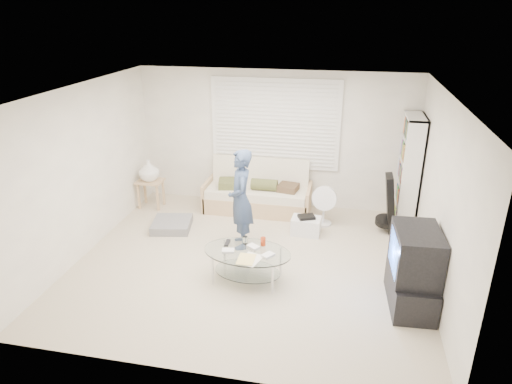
% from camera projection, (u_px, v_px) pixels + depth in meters
% --- Properties ---
extents(ground, '(5.00, 5.00, 0.00)m').
position_uv_depth(ground, '(249.00, 262.00, 6.73)').
color(ground, '#BEB194').
rests_on(ground, ground).
extents(room_shell, '(5.02, 4.52, 2.51)m').
position_uv_depth(room_shell, '(256.00, 147.00, 6.55)').
color(room_shell, white).
rests_on(room_shell, ground).
extents(window_blinds, '(2.32, 0.08, 1.62)m').
position_uv_depth(window_blinds, '(275.00, 124.00, 8.14)').
color(window_blinds, silver).
rests_on(window_blinds, ground).
extents(futon_sofa, '(1.93, 0.78, 0.94)m').
position_uv_depth(futon_sofa, '(258.00, 194.00, 8.35)').
color(futon_sofa, tan).
rests_on(futon_sofa, ground).
extents(grey_floor_pillow, '(0.73, 0.73, 0.14)m').
position_uv_depth(grey_floor_pillow, '(172.00, 225.00, 7.73)').
color(grey_floor_pillow, slate).
rests_on(grey_floor_pillow, ground).
extents(side_table, '(0.46, 0.37, 0.92)m').
position_uv_depth(side_table, '(149.00, 172.00, 8.34)').
color(side_table, tan).
rests_on(side_table, ground).
extents(bookshelf, '(0.30, 0.80, 1.90)m').
position_uv_depth(bookshelf, '(408.00, 172.00, 7.57)').
color(bookshelf, white).
rests_on(bookshelf, ground).
extents(guitar_case, '(0.35, 0.36, 0.98)m').
position_uv_depth(guitar_case, '(389.00, 208.00, 7.48)').
color(guitar_case, black).
rests_on(guitar_case, ground).
extents(floor_fan, '(0.43, 0.29, 0.71)m').
position_uv_depth(floor_fan, '(324.00, 202.00, 7.75)').
color(floor_fan, white).
rests_on(floor_fan, ground).
extents(storage_bin, '(0.49, 0.35, 0.33)m').
position_uv_depth(storage_bin, '(306.00, 225.00, 7.52)').
color(storage_bin, white).
rests_on(storage_bin, ground).
extents(tv_unit, '(0.57, 0.98, 1.04)m').
position_uv_depth(tv_unit, '(413.00, 270.00, 5.60)').
color(tv_unit, black).
rests_on(tv_unit, ground).
extents(coffee_table, '(1.26, 0.86, 0.57)m').
position_uv_depth(coffee_table, '(248.00, 257.00, 6.17)').
color(coffee_table, silver).
rests_on(coffee_table, ground).
extents(standing_person, '(0.53, 0.66, 1.57)m').
position_uv_depth(standing_person, '(241.00, 200.00, 6.90)').
color(standing_person, '#2F4B65').
rests_on(standing_person, ground).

